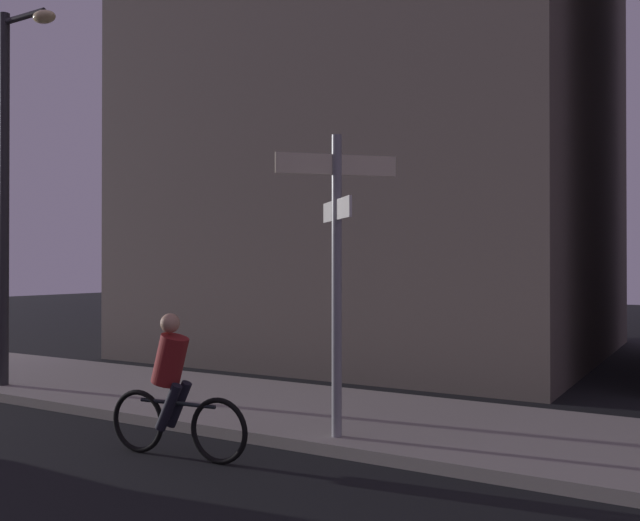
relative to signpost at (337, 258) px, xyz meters
The scene contains 5 objects.
sidewalk_kerb 2.82m from the signpost, 43.35° to the left, with size 40.00×3.21×0.14m, color gray.
signpost is the anchor object (origin of this frame).
street_lamp 6.52m from the signpost, behind, with size 1.32×0.28×6.26m.
cyclist 2.39m from the signpost, 137.78° to the right, with size 1.82×0.36×1.61m.
building_left_block 10.74m from the signpost, 110.99° to the left, with size 10.00×9.97×14.52m.
Camera 1 is at (2.57, -0.67, 2.15)m, focal length 38.11 mm.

